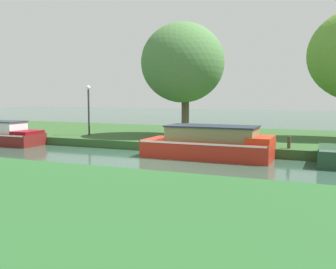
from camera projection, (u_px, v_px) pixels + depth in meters
ground_plane at (147, 159)px, 15.80m from camera, size 120.00×120.00×0.00m
riverbank_far at (200, 137)px, 22.19m from camera, size 72.00×10.00×0.40m
red_barge at (210, 144)px, 15.92m from camera, size 5.29×2.11×1.35m
willow_tree_left at (183, 63)px, 20.62m from camera, size 4.48×4.40×6.07m
lamp_post at (89, 104)px, 21.08m from camera, size 0.24×0.24×2.73m
mooring_post_near at (289, 142)px, 15.90m from camera, size 0.14×0.14×0.50m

